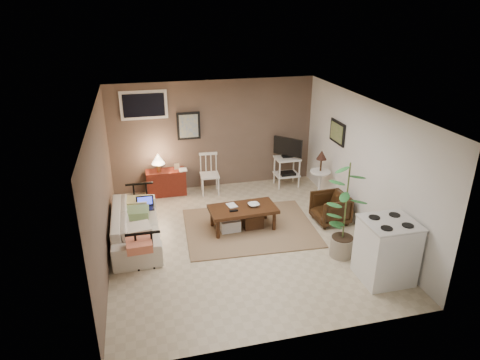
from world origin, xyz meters
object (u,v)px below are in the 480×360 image
object	(u,v)px
sofa	(135,220)
armchair	(331,207)
spindle_chair	(210,175)
stove	(386,250)
potted_plant	(346,207)
side_table	(320,170)
coffee_table	(242,216)
tv_stand	(287,161)
red_console	(165,180)

from	to	relation	value
sofa	armchair	world-z (taller)	sofa
spindle_chair	stove	distance (m)	4.26
armchair	stove	size ratio (longest dim) A/B	0.63
sofa	potted_plant	size ratio (longest dim) A/B	1.19
sofa	side_table	bearing A→B (deg)	-79.22
armchair	stove	distance (m)	1.87
spindle_chair	stove	world-z (taller)	stove
coffee_table	spindle_chair	xyz separation A→B (m)	(-0.30, 1.76, 0.16)
sofa	tv_stand	distance (m)	3.78
stove	side_table	bearing A→B (deg)	87.09
spindle_chair	armchair	size ratio (longest dim) A/B	1.41
side_table	stove	distance (m)	2.79
spindle_chair	potted_plant	size ratio (longest dim) A/B	0.52
side_table	potted_plant	distance (m)	2.12
side_table	potted_plant	size ratio (longest dim) A/B	0.67
coffee_table	stove	xyz separation A→B (m)	(1.72, -1.99, 0.23)
armchair	stove	xyz separation A→B (m)	(0.02, -1.86, 0.18)
red_console	armchair	size ratio (longest dim) A/B	1.54
tv_stand	armchair	distance (m)	1.89
coffee_table	stove	size ratio (longest dim) A/B	1.27
coffee_table	red_console	xyz separation A→B (m)	(-1.25, 1.89, 0.08)
potted_plant	stove	xyz separation A→B (m)	(0.34, -0.73, -0.40)
red_console	spindle_chair	size ratio (longest dim) A/B	1.09
tv_stand	armchair	world-z (taller)	tv_stand
tv_stand	potted_plant	bearing A→B (deg)	-91.85
tv_stand	stove	bearing A→B (deg)	-86.27
spindle_chair	potted_plant	world-z (taller)	potted_plant
stove	tv_stand	bearing A→B (deg)	93.73
red_console	stove	xyz separation A→B (m)	(2.97, -3.88, 0.16)
armchair	stove	bearing A→B (deg)	-2.14
tv_stand	potted_plant	xyz separation A→B (m)	(-0.10, -3.00, 0.29)
coffee_table	side_table	distance (m)	2.06
coffee_table	potted_plant	xyz separation A→B (m)	(1.38, -1.27, 0.64)
red_console	armchair	world-z (taller)	red_console
red_console	spindle_chair	bearing A→B (deg)	-7.88
coffee_table	stove	world-z (taller)	stove
armchair	potted_plant	world-z (taller)	potted_plant
spindle_chair	stove	bearing A→B (deg)	-61.74
red_console	potted_plant	distance (m)	4.14
sofa	coffee_table	bearing A→B (deg)	-92.01
potted_plant	side_table	bearing A→B (deg)	76.81
armchair	potted_plant	xyz separation A→B (m)	(-0.32, -1.14, 0.58)
red_console	tv_stand	distance (m)	2.74
potted_plant	stove	distance (m)	0.90
side_table	stove	xyz separation A→B (m)	(-0.14, -2.78, -0.21)
sofa	potted_plant	distance (m)	3.59
coffee_table	tv_stand	world-z (taller)	tv_stand
tv_stand	side_table	world-z (taller)	tv_stand
coffee_table	armchair	distance (m)	1.70
tv_stand	armchair	xyz separation A→B (m)	(0.22, -1.86, -0.29)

